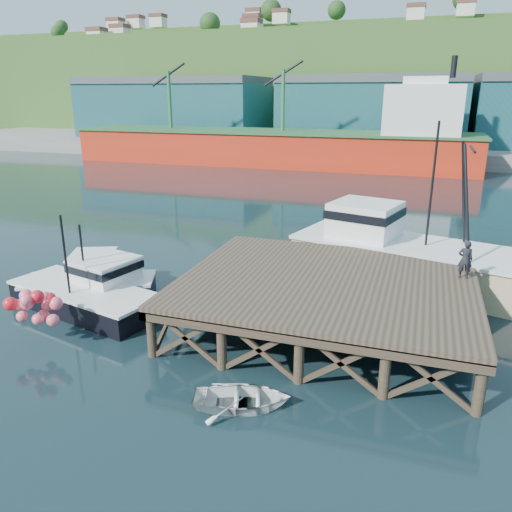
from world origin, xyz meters
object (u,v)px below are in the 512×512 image
at_px(boat_navy, 91,281).
at_px(dockworker, 465,259).
at_px(trawler, 408,251).
at_px(dinghy, 242,398).
at_px(boat_black, 90,291).

xyz_separation_m(boat_navy, dockworker, (16.94, 2.43, 2.17)).
relative_size(boat_navy, trawler, 0.50).
xyz_separation_m(boat_navy, dinghy, (10.19, -6.25, -0.46)).
height_order(boat_black, dinghy, boat_black).
bearing_deg(trawler, boat_navy, -139.31).
xyz_separation_m(boat_black, trawler, (13.71, 8.15, 0.85)).
bearing_deg(trawler, boat_black, -134.00).
bearing_deg(boat_navy, boat_black, -78.06).
xyz_separation_m(dinghy, dockworker, (6.75, 8.68, 2.62)).
height_order(trawler, dockworker, trawler).
bearing_deg(boat_navy, dockworker, -14.25).
relative_size(boat_black, dinghy, 2.59).
bearing_deg(dinghy, boat_black, 44.22).
height_order(boat_navy, dockworker, boat_navy).
bearing_deg(boat_black, trawler, 44.50).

